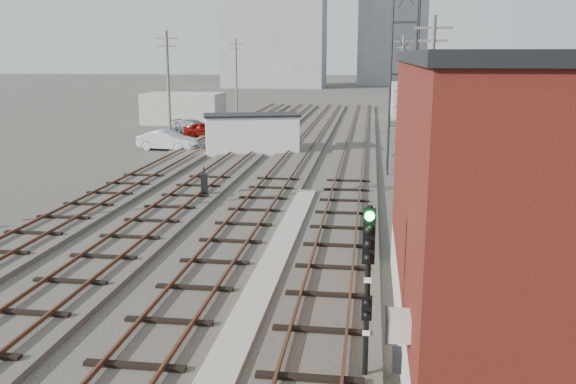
% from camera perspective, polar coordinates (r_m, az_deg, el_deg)
% --- Properties ---
extents(ground, '(320.00, 320.00, 0.00)m').
position_cam_1_polar(ground, '(63.16, 4.41, 6.19)').
color(ground, '#282621').
rests_on(ground, ground).
extents(track_right, '(3.20, 90.00, 0.39)m').
position_cam_1_polar(track_right, '(42.26, 6.08, 3.06)').
color(track_right, '#332D28').
rests_on(track_right, ground).
extents(track_mid_right, '(3.20, 90.00, 0.39)m').
position_cam_1_polar(track_mid_right, '(42.55, 0.68, 3.20)').
color(track_mid_right, '#332D28').
rests_on(track_mid_right, ground).
extents(track_mid_left, '(3.20, 90.00, 0.39)m').
position_cam_1_polar(track_mid_left, '(43.22, -4.60, 3.31)').
color(track_mid_left, '#332D28').
rests_on(track_mid_left, ground).
extents(track_left, '(3.20, 90.00, 0.39)m').
position_cam_1_polar(track_left, '(44.24, -9.67, 3.39)').
color(track_left, '#332D28').
rests_on(track_left, ground).
extents(platform_curb, '(0.90, 28.00, 0.26)m').
position_cam_1_polar(platform_curb, '(18.34, -2.82, -9.79)').
color(platform_curb, gray).
rests_on(platform_curb, ground).
extents(brick_building, '(6.54, 12.20, 7.22)m').
position_cam_1_polar(brick_building, '(15.54, 21.81, -1.30)').
color(brick_building, gray).
rests_on(brick_building, ground).
extents(lattice_tower, '(1.60, 1.60, 15.00)m').
position_cam_1_polar(lattice_tower, '(37.69, 10.83, 13.04)').
color(lattice_tower, black).
rests_on(lattice_tower, ground).
extents(utility_pole_left_b, '(1.80, 0.24, 9.00)m').
position_cam_1_polar(utility_pole_left_b, '(50.37, -11.13, 9.82)').
color(utility_pole_left_b, '#595147').
rests_on(utility_pole_left_b, ground).
extents(utility_pole_left_c, '(1.80, 0.24, 9.00)m').
position_cam_1_polar(utility_pole_left_c, '(74.46, -4.87, 10.88)').
color(utility_pole_left_c, '#595147').
rests_on(utility_pole_left_c, ground).
extents(utility_pole_right_a, '(1.80, 0.24, 9.00)m').
position_cam_1_polar(utility_pole_right_a, '(30.87, 13.14, 8.03)').
color(utility_pole_right_a, '#595147').
rests_on(utility_pole_right_a, ground).
extents(utility_pole_right_b, '(1.80, 0.24, 9.00)m').
position_cam_1_polar(utility_pole_right_b, '(60.76, 10.60, 10.30)').
color(utility_pole_right_b, '#595147').
rests_on(utility_pole_right_b, ground).
extents(apartment_left, '(22.00, 14.00, 30.00)m').
position_cam_1_polar(apartment_left, '(139.56, -1.23, 15.95)').
color(apartment_left, gray).
rests_on(apartment_left, ground).
extents(apartment_right, '(16.00, 12.00, 26.00)m').
position_cam_1_polar(apartment_right, '(152.82, 9.71, 14.75)').
color(apartment_right, gray).
rests_on(apartment_right, ground).
extents(shed_left, '(8.00, 5.00, 3.20)m').
position_cam_1_polar(shed_left, '(65.90, -9.72, 7.72)').
color(shed_left, gray).
rests_on(shed_left, ground).
extents(shed_right, '(6.00, 6.00, 4.00)m').
position_cam_1_polar(shed_right, '(73.02, 12.06, 8.41)').
color(shed_right, gray).
rests_on(shed_right, ground).
extents(signal_mast, '(0.40, 0.41, 4.07)m').
position_cam_1_polar(signal_mast, '(13.32, 7.46, -8.30)').
color(signal_mast, gray).
rests_on(signal_mast, ground).
extents(switch_stand, '(0.41, 0.41, 1.47)m').
position_cam_1_polar(switch_stand, '(31.32, -7.84, 0.71)').
color(switch_stand, black).
rests_on(switch_stand, ground).
extents(site_trailer, '(7.49, 4.82, 2.92)m').
position_cam_1_polar(site_trailer, '(45.12, -3.43, 5.47)').
color(site_trailer, white).
rests_on(site_trailer, ground).
extents(car_red, '(4.10, 2.35, 1.31)m').
position_cam_1_polar(car_red, '(55.03, -7.80, 5.84)').
color(car_red, maroon).
rests_on(car_red, ground).
extents(car_silver, '(4.73, 2.23, 1.50)m').
position_cam_1_polar(car_silver, '(47.60, -11.22, 4.76)').
color(car_silver, '#B9BBC2').
rests_on(car_silver, ground).
extents(car_grey, '(4.67, 3.11, 1.26)m').
position_cam_1_polar(car_grey, '(57.45, -8.80, 6.06)').
color(car_grey, slate).
rests_on(car_grey, ground).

